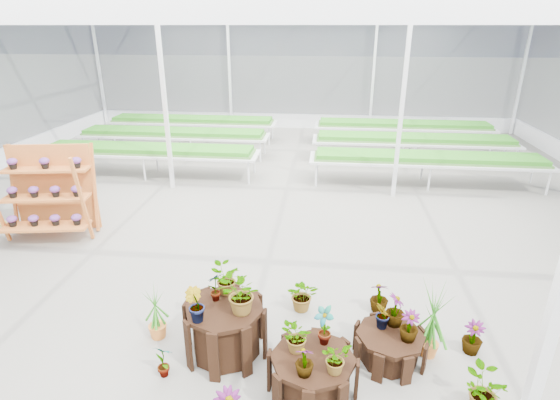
# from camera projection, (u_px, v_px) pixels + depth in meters

# --- Properties ---
(ground_plane) EXTENTS (24.00, 24.00, 0.00)m
(ground_plane) POSITION_uv_depth(u_px,v_px,m) (257.00, 267.00, 8.14)
(ground_plane) COLOR gray
(ground_plane) RESTS_ON ground
(greenhouse_shell) EXTENTS (18.00, 24.00, 4.50)m
(greenhouse_shell) POSITION_uv_depth(u_px,v_px,m) (254.00, 150.00, 7.31)
(greenhouse_shell) COLOR white
(greenhouse_shell) RESTS_ON ground
(steel_frame) EXTENTS (18.00, 24.00, 4.50)m
(steel_frame) POSITION_uv_depth(u_px,v_px,m) (254.00, 150.00, 7.31)
(steel_frame) COLOR silver
(steel_frame) RESTS_ON ground
(nursery_benches) EXTENTS (16.00, 7.00, 0.84)m
(nursery_benches) POSITION_uv_depth(u_px,v_px,m) (290.00, 146.00, 14.63)
(nursery_benches) COLOR silver
(nursery_benches) RESTS_ON ground
(plinth_tall) EXTENTS (1.14, 1.14, 0.74)m
(plinth_tall) POSITION_uv_depth(u_px,v_px,m) (226.00, 330.00, 5.89)
(plinth_tall) COLOR black
(plinth_tall) RESTS_ON ground
(plinth_mid) EXTENTS (1.11, 1.11, 0.56)m
(plinth_mid) POSITION_uv_depth(u_px,v_px,m) (312.00, 375.00, 5.25)
(plinth_mid) COLOR black
(plinth_mid) RESTS_ON ground
(plinth_low) EXTENTS (1.20, 1.20, 0.42)m
(plinth_low) POSITION_uv_depth(u_px,v_px,m) (389.00, 347.00, 5.83)
(plinth_low) COLOR black
(plinth_low) RESTS_ON ground
(shelf_rack) EXTENTS (1.94, 1.24, 1.91)m
(shelf_rack) POSITION_uv_depth(u_px,v_px,m) (47.00, 195.00, 8.98)
(shelf_rack) COLOR #B65F27
(shelf_rack) RESTS_ON ground
(nursery_plants) EXTENTS (4.79, 2.79, 1.29)m
(nursery_plants) POSITION_uv_depth(u_px,v_px,m) (313.00, 322.00, 5.76)
(nursery_plants) COLOR #2B781C
(nursery_plants) RESTS_ON ground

